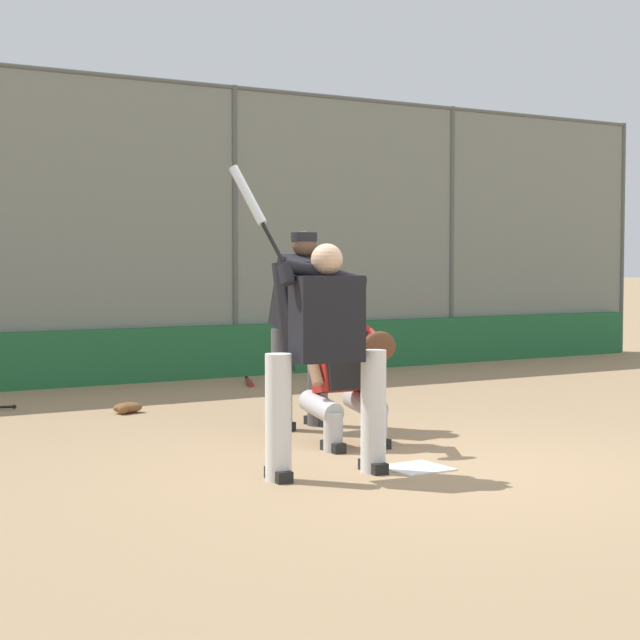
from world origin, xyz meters
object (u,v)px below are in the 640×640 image
(umpire_home, at_px, (303,322))
(fielding_glove_on_dirt, at_px, (127,408))
(batter_at_plate, at_px, (325,350))
(catcher_behind_plate, at_px, (345,370))
(spare_bat_near_backstop, at_px, (249,382))

(umpire_home, height_order, fielding_glove_on_dirt, umpire_home)
(fielding_glove_on_dirt, bearing_deg, batter_at_plate, 90.31)
(batter_at_plate, relative_size, catcher_behind_plate, 1.81)
(batter_at_plate, bearing_deg, spare_bat_near_backstop, -104.88)
(spare_bat_near_backstop, bearing_deg, batter_at_plate, 1.00)
(spare_bat_near_backstop, bearing_deg, catcher_behind_plate, 5.58)
(catcher_behind_plate, relative_size, spare_bat_near_backstop, 1.58)
(batter_at_plate, xyz_separation_m, umpire_home, (-0.99, -1.96, 0.07))
(spare_bat_near_backstop, distance_m, fielding_glove_on_dirt, 2.73)
(catcher_behind_plate, height_order, spare_bat_near_backstop, catcher_behind_plate)
(catcher_behind_plate, xyz_separation_m, spare_bat_near_backstop, (-1.41, -4.35, -0.60))
(catcher_behind_plate, relative_size, fielding_glove_on_dirt, 4.03)
(catcher_behind_plate, bearing_deg, batter_at_plate, 53.84)
(catcher_behind_plate, distance_m, umpire_home, 1.08)
(batter_at_plate, xyz_separation_m, spare_bat_near_backstop, (-2.20, -5.30, -0.86))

